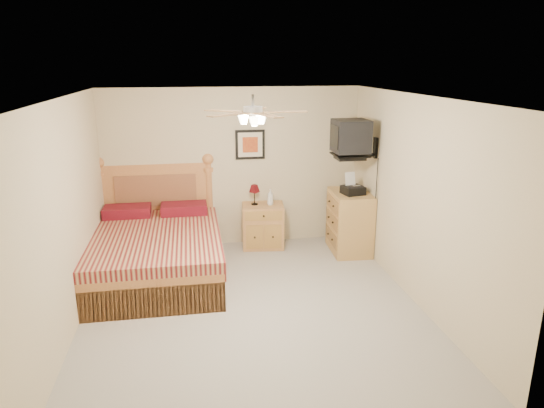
% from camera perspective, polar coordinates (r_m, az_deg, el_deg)
% --- Properties ---
extents(floor, '(4.50, 4.50, 0.00)m').
position_cam_1_polar(floor, '(6.00, -2.26, -12.11)').
color(floor, gray).
rests_on(floor, ground).
extents(ceiling, '(4.00, 4.50, 0.04)m').
position_cam_1_polar(ceiling, '(5.29, -2.57, 12.44)').
color(ceiling, white).
rests_on(ceiling, ground).
extents(wall_back, '(4.00, 0.04, 2.50)m').
position_cam_1_polar(wall_back, '(7.68, -4.58, 4.23)').
color(wall_back, '#C6B792').
rests_on(wall_back, ground).
extents(wall_front, '(4.00, 0.04, 2.50)m').
position_cam_1_polar(wall_front, '(3.46, 2.52, -11.46)').
color(wall_front, '#C6B792').
rests_on(wall_front, ground).
extents(wall_left, '(0.04, 4.50, 2.50)m').
position_cam_1_polar(wall_left, '(5.64, -23.01, -1.58)').
color(wall_left, '#C6B792').
rests_on(wall_left, ground).
extents(wall_right, '(0.04, 4.50, 2.50)m').
position_cam_1_polar(wall_right, '(6.09, 16.60, 0.34)').
color(wall_right, '#C6B792').
rests_on(wall_right, ground).
extents(bed, '(1.77, 2.32, 1.50)m').
position_cam_1_polar(bed, '(6.72, -13.93, -2.42)').
color(bed, '#B8733A').
rests_on(bed, ground).
extents(nightstand, '(0.69, 0.55, 0.70)m').
position_cam_1_polar(nightstand, '(7.74, -1.07, -2.56)').
color(nightstand, '#B07A3D').
rests_on(nightstand, ground).
extents(table_lamp, '(0.18, 0.18, 0.32)m').
position_cam_1_polar(table_lamp, '(7.60, -2.07, 1.11)').
color(table_lamp, '#530A10').
rests_on(table_lamp, nightstand).
extents(lotion_bottle, '(0.11, 0.12, 0.25)m').
position_cam_1_polar(lotion_bottle, '(7.60, -0.21, 0.83)').
color(lotion_bottle, silver).
rests_on(lotion_bottle, nightstand).
extents(framed_picture, '(0.46, 0.04, 0.46)m').
position_cam_1_polar(framed_picture, '(7.62, -2.59, 7.00)').
color(framed_picture, black).
rests_on(framed_picture, wall_back).
extents(dresser, '(0.60, 0.83, 0.95)m').
position_cam_1_polar(dresser, '(7.61, 9.13, -2.11)').
color(dresser, tan).
rests_on(dresser, ground).
extents(fax_machine, '(0.36, 0.37, 0.32)m').
position_cam_1_polar(fax_machine, '(7.35, 9.53, 2.36)').
color(fax_machine, black).
rests_on(fax_machine, dresser).
extents(magazine_lower, '(0.32, 0.36, 0.03)m').
position_cam_1_polar(magazine_lower, '(7.69, 8.54, 1.92)').
color(magazine_lower, beige).
rests_on(magazine_lower, dresser).
extents(magazine_upper, '(0.24, 0.28, 0.02)m').
position_cam_1_polar(magazine_upper, '(7.71, 8.79, 2.12)').
color(magazine_upper, gray).
rests_on(magazine_upper, magazine_lower).
extents(wall_tv, '(0.56, 0.46, 0.58)m').
position_cam_1_polar(wall_tv, '(7.08, 10.40, 7.58)').
color(wall_tv, black).
rests_on(wall_tv, wall_right).
extents(ceiling_fan, '(1.14, 1.14, 0.28)m').
position_cam_1_polar(ceiling_fan, '(5.10, -2.26, 10.72)').
color(ceiling_fan, silver).
rests_on(ceiling_fan, ceiling).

